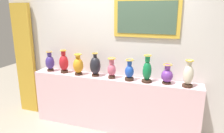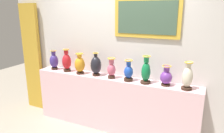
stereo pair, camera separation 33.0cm
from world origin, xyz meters
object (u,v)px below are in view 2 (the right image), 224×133
at_px(vase_amber, 80,64).
at_px(vase_onyx, 96,65).
at_px(vase_indigo, 54,61).
at_px(vase_crimson, 67,61).
at_px(vase_violet, 166,77).
at_px(vase_rose, 111,69).
at_px(vase_ivory, 187,77).
at_px(vase_emerald, 146,72).
at_px(vase_sapphire, 128,72).

height_order(vase_amber, vase_onyx, vase_onyx).
xyz_separation_m(vase_indigo, vase_crimson, (0.29, -0.00, 0.02)).
height_order(vase_onyx, vase_violet, vase_onyx).
relative_size(vase_amber, vase_violet, 1.21).
xyz_separation_m(vase_crimson, vase_rose, (0.90, -0.02, -0.03)).
bearing_deg(vase_ivory, vase_violet, 172.24).
distance_m(vase_amber, vase_ivory, 1.77).
height_order(vase_crimson, vase_emerald, vase_emerald).
xyz_separation_m(vase_indigo, vase_sapphire, (1.50, -0.03, -0.02)).
bearing_deg(vase_emerald, vase_rose, 179.84).
bearing_deg(vase_amber, vase_violet, 1.30).
distance_m(vase_amber, vase_sapphire, 0.90).
bearing_deg(vase_ivory, vase_emerald, 178.81).
distance_m(vase_rose, vase_ivory, 1.17).
bearing_deg(vase_ivory, vase_sapphire, 179.51).
bearing_deg(vase_rose, vase_violet, 1.74).
height_order(vase_onyx, vase_sapphire, vase_onyx).
bearing_deg(vase_sapphire, vase_onyx, 177.12).
bearing_deg(vase_sapphire, vase_emerald, 0.99).
bearing_deg(vase_rose, vase_emerald, -0.16).
relative_size(vase_emerald, vase_ivory, 1.07).
relative_size(vase_amber, vase_rose, 1.07).
distance_m(vase_violet, vase_ivory, 0.30).
distance_m(vase_sapphire, vase_emerald, 0.28).
relative_size(vase_indigo, vase_ivory, 0.91).
distance_m(vase_indigo, vase_sapphire, 1.50).
xyz_separation_m(vase_indigo, vase_rose, (1.20, -0.03, -0.01)).
bearing_deg(vase_crimson, vase_ivory, -1.03).
distance_m(vase_rose, vase_sapphire, 0.30).
relative_size(vase_indigo, vase_sapphire, 1.07).
distance_m(vase_crimson, vase_rose, 0.91).
bearing_deg(vase_indigo, vase_sapphire, -1.30).
relative_size(vase_onyx, vase_ivory, 0.99).
distance_m(vase_crimson, vase_sapphire, 1.20).
bearing_deg(vase_indigo, vase_onyx, -0.25).
relative_size(vase_indigo, vase_amber, 1.00).
height_order(vase_sapphire, vase_emerald, vase_emerald).
height_order(vase_amber, vase_violet, vase_amber).
relative_size(vase_crimson, vase_sapphire, 1.20).
relative_size(vase_onyx, vase_violet, 1.31).
height_order(vase_rose, vase_sapphire, same).
relative_size(vase_crimson, vase_emerald, 0.96).
bearing_deg(vase_indigo, vase_violet, -0.03).
xyz_separation_m(vase_indigo, vase_amber, (0.59, -0.03, 0.00)).
bearing_deg(vase_crimson, vase_rose, -1.47).
height_order(vase_emerald, vase_ivory, vase_emerald).
relative_size(vase_indigo, vase_violet, 1.20).
relative_size(vase_sapphire, vase_ivory, 0.85).
height_order(vase_rose, vase_ivory, vase_ivory).
bearing_deg(vase_onyx, vase_violet, 0.14).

